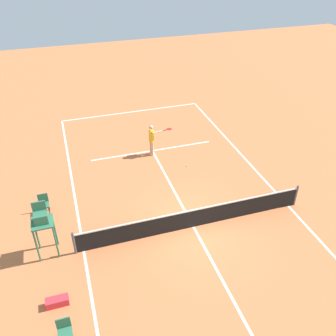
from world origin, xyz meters
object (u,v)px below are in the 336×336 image
(player_serving, at_px, (152,137))
(umpire_chair, at_px, (42,222))
(courtside_chair_near, at_px, (65,331))
(courtside_chair_mid, at_px, (44,203))
(equipment_bag, at_px, (57,302))
(tennis_ball, at_px, (187,166))

(player_serving, distance_m, umpire_chair, 8.29)
(courtside_chair_near, height_order, courtside_chair_mid, same)
(umpire_chair, relative_size, courtside_chair_near, 2.54)
(player_serving, height_order, equipment_bag, player_serving)
(player_serving, xyz_separation_m, courtside_chair_mid, (5.90, 3.35, -0.55))
(courtside_chair_near, bearing_deg, courtside_chair_mid, -86.39)
(umpire_chair, height_order, courtside_chair_mid, umpire_chair)
(equipment_bag, bearing_deg, tennis_ball, -136.78)
(courtside_chair_mid, bearing_deg, courtside_chair_near, 93.61)
(umpire_chair, bearing_deg, courtside_chair_near, 95.09)
(courtside_chair_near, xyz_separation_m, courtside_chair_mid, (0.41, -6.49, 0.00))
(player_serving, bearing_deg, courtside_chair_mid, -71.12)
(tennis_ball, xyz_separation_m, courtside_chair_mid, (7.31, 1.61, 0.50))
(umpire_chair, xyz_separation_m, courtside_chair_near, (-0.35, 3.99, -1.07))
(tennis_ball, relative_size, umpire_chair, 0.03)
(courtside_chair_mid, relative_size, equipment_bag, 1.25)
(courtside_chair_near, distance_m, equipment_bag, 1.49)
(tennis_ball, relative_size, courtside_chair_near, 0.07)
(tennis_ball, bearing_deg, player_serving, -51.04)
(courtside_chair_near, bearing_deg, tennis_ball, -130.43)
(courtside_chair_near, distance_m, courtside_chair_mid, 6.50)
(umpire_chair, distance_m, courtside_chair_mid, 2.72)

